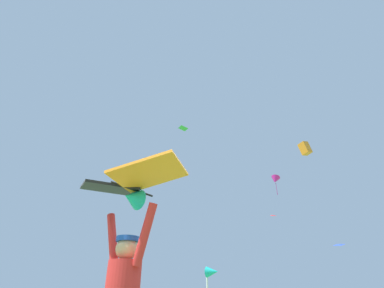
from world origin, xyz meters
name	(u,v)px	position (x,y,z in m)	size (l,w,h in m)	color
held_stunt_kite	(129,186)	(0.17, -0.04, 2.17)	(1.60, 0.97, 0.38)	black
distant_kite_green_high_right	(183,128)	(-9.63, 17.79, 15.74)	(0.93, 0.93, 0.25)	green
distant_kite_magenta_overhead_distant	(275,180)	(-4.76, 33.42, 14.93)	(1.56, 1.57, 2.75)	#DB2393
distant_kite_orange_low_left	(305,148)	(0.88, 16.35, 10.15)	(0.86, 0.80, 0.97)	orange
distant_kite_blue_mid_right	(339,244)	(1.07, 29.05, 5.74)	(1.08, 1.05, 0.41)	blue
distant_kite_red_mid_left	(273,215)	(-3.57, 23.97, 7.91)	(0.55, 0.51, 0.30)	red
marker_flag	(212,277)	(-0.75, 4.10, 1.50)	(0.30, 0.24, 1.73)	silver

